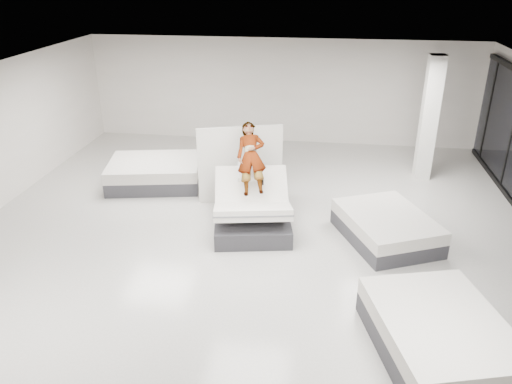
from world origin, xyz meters
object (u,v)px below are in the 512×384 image
Objects in this scene: remote at (262,182)px; flat_bed_right_far at (386,227)px; hero_bed at (252,210)px; flat_bed_right_near at (439,336)px; column at (429,119)px; person at (251,167)px; divider_panel at (240,164)px; flat_bed_left_far at (155,173)px.

remote reaches higher than flat_bed_right_far.
hero_bed reaches higher than flat_bed_right_near.
flat_bed_right_near is at bearing -96.89° from column.
person is 5.16m from column.
flat_bed_left_far is (-2.34, 0.60, -0.60)m from divider_panel.
person is 3.06m from flat_bed_right_far.
person is at bearing -30.95° from flat_bed_left_far.
person is 1.19m from divider_panel.
flat_bed_left_far is (-6.05, 5.38, -0.00)m from flat_bed_right_near.
hero_bed is 0.73× the size of column.
divider_panel is at bearing 109.19° from hero_bed.
hero_bed is 5.43m from column.
person reaches higher than flat_bed_right_near.
column is (4.06, 3.40, 1.20)m from hero_bed.
person is 0.52× the size of column.
remote is at bearing -80.85° from divider_panel.
flat_bed_left_far is at bearing 147.70° from divider_panel.
flat_bed_right_near is 0.83× the size of column.
flat_bed_left_far is (-3.03, 1.96, -0.75)m from remote.
hero_bed is at bearing -90.00° from person.
person reaches higher than divider_panel.
hero_bed is 3.43m from flat_bed_left_far.
remote is (0.22, 0.00, 0.66)m from hero_bed.
divider_panel is 0.80× the size of flat_bed_right_far.
flat_bed_left_far is at bearing -168.13° from column.
flat_bed_left_far is 7.14m from column.
column reaches higher than remote.
hero_bed reaches higher than flat_bed_left_far.
flat_bed_right_far is 0.99× the size of flat_bed_left_far.
hero_bed is at bearing -34.88° from flat_bed_left_far.
flat_bed_right_near reaches higher than flat_bed_right_far.
divider_panel reaches higher than remote.
person reaches higher than hero_bed.
divider_panel reaches higher than hero_bed.
hero_bed is at bearing 170.42° from remote.
divider_panel is at bearing -14.29° from flat_bed_left_far.
remote is at bearing -32.80° from flat_bed_left_far.
hero_bed is 1.53m from divider_panel.
remote is 1.54m from divider_panel.
hero_bed is 0.70m from remote.
flat_bed_right_near reaches higher than flat_bed_left_far.
flat_bed_right_far is (2.80, -0.15, -0.12)m from hero_bed.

